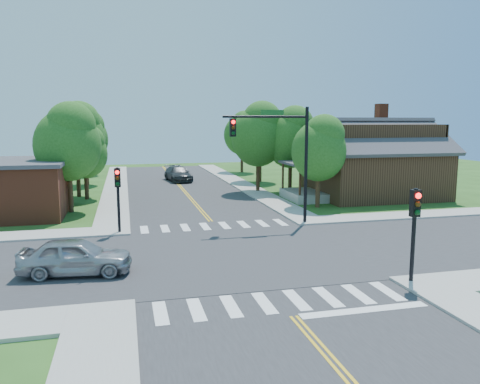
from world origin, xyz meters
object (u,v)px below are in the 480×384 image
object	(u,v)px
signal_pole_se	(415,218)
house_ne	(373,157)
car_silver	(76,257)
signal_pole_nw	(118,188)
signal_mast_ne	(280,146)
car_dgrey	(178,174)

from	to	relation	value
signal_pole_se	house_ne	xyz separation A→B (m)	(9.51, 19.86, 0.67)
signal_pole_se	car_silver	size ratio (longest dim) A/B	0.81
car_silver	signal_pole_nw	bearing A→B (deg)	-6.76
signal_pole_nw	house_ne	xyz separation A→B (m)	(20.71, 8.66, 0.67)
signal_mast_ne	signal_pole_nw	world-z (taller)	signal_mast_ne
signal_pole_nw	car_silver	bearing A→B (deg)	-103.68
signal_pole_nw	car_dgrey	distance (m)	23.63
signal_mast_ne	car_silver	bearing A→B (deg)	-148.25
signal_mast_ne	car_dgrey	distance (m)	23.43
house_ne	car_dgrey	distance (m)	20.64
signal_pole_nw	car_silver	distance (m)	7.37
signal_mast_ne	house_ne	world-z (taller)	signal_mast_ne
signal_mast_ne	signal_pole_nw	distance (m)	9.76
car_silver	car_dgrey	xyz separation A→B (m)	(7.57, 29.72, 0.00)
house_ne	car_silver	bearing A→B (deg)	-145.18
signal_pole_se	car_silver	bearing A→B (deg)	161.61
house_ne	car_silver	world-z (taller)	house_ne
signal_mast_ne	house_ne	bearing A→B (deg)	37.68
signal_mast_ne	signal_pole_se	world-z (taller)	signal_mast_ne
signal_pole_nw	car_silver	size ratio (longest dim) A/B	0.81
signal_pole_se	signal_pole_nw	bearing A→B (deg)	135.00
signal_pole_se	car_dgrey	size ratio (longest dim) A/B	0.68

